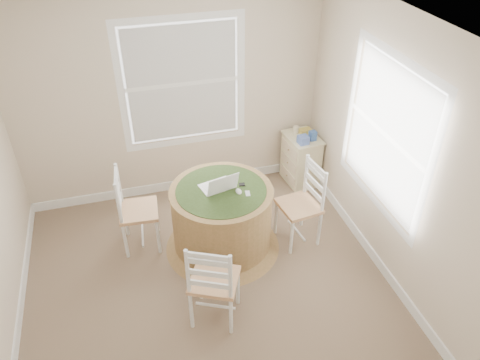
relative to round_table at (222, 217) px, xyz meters
name	(u,v)px	position (x,y,z in m)	size (l,w,h in m)	color
room	(218,171)	(-0.12, -0.41, 0.88)	(3.64, 3.64, 2.64)	#76644B
round_table	(222,217)	(0.00, 0.00, 0.00)	(1.26, 1.26, 0.78)	#9D7346
chair_left	(139,210)	(-0.85, 0.28, 0.05)	(0.42, 0.40, 0.95)	white
chair_near	(214,280)	(-0.30, -0.90, 0.05)	(0.42, 0.40, 0.95)	white
chair_right	(299,206)	(0.83, -0.11, 0.05)	(0.42, 0.40, 0.95)	white
laptop	(218,186)	(-0.02, 0.04, 0.38)	(0.40, 0.37, 0.24)	white
mouse	(239,191)	(0.16, -0.08, 0.36)	(0.06, 0.10, 0.03)	white
phone	(248,194)	(0.24, -0.13, 0.35)	(0.04, 0.09, 0.02)	#B7BABF
keys	(242,185)	(0.23, 0.02, 0.36)	(0.06, 0.05, 0.03)	black
corner_chest	(301,159)	(1.29, 0.94, -0.08)	(0.43, 0.55, 0.67)	beige
tissue_box	(303,139)	(1.24, 0.81, 0.30)	(0.12, 0.12, 0.10)	#506BB8
box_yellow	(305,132)	(1.35, 1.01, 0.28)	(0.15, 0.10, 0.06)	gold
box_blue	(311,135)	(1.36, 0.85, 0.31)	(0.08, 0.08, 0.12)	#3861AA
cup_cream	(297,130)	(1.25, 1.05, 0.30)	(0.07, 0.07, 0.09)	beige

